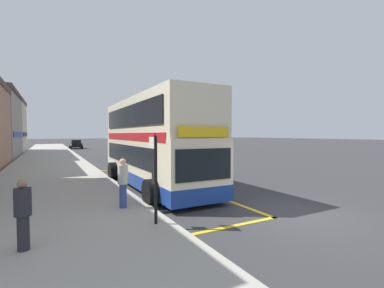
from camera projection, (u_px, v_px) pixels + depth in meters
name	position (u px, v px, depth m)	size (l,w,h in m)	color
ground_plane	(107.00, 153.00, 36.82)	(260.00, 260.00, 0.00)	#333335
pavement_near	(50.00, 154.00, 33.48)	(6.00, 76.00, 0.14)	#A39E93
double_decker_bus	(152.00, 145.00, 13.52)	(3.22, 10.30, 4.40)	beige
bus_bay_markings	(153.00, 185.00, 13.68)	(3.17, 13.94, 0.01)	gold
bus_stop_sign	(155.00, 170.00, 7.41)	(0.09, 0.51, 2.52)	black
parked_car_white_kerbside	(154.00, 148.00, 34.34)	(2.09, 4.20, 1.62)	silver
parked_car_black_behind	(76.00, 144.00, 47.85)	(2.09, 4.20, 1.62)	black
pedestrian_waiting_near_sign	(23.00, 212.00, 5.68)	(0.34, 0.34, 1.55)	#26262D
pedestrian_further_back	(123.00, 181.00, 8.97)	(0.34, 0.34, 1.68)	#33478C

